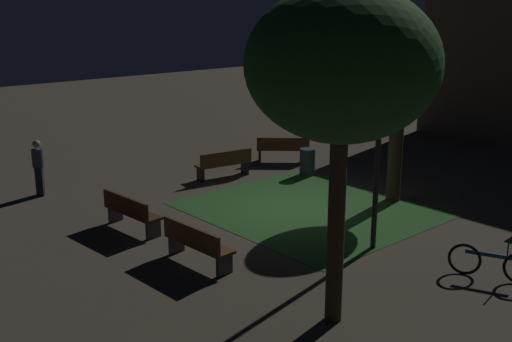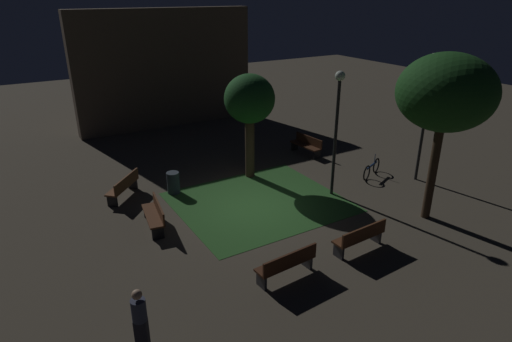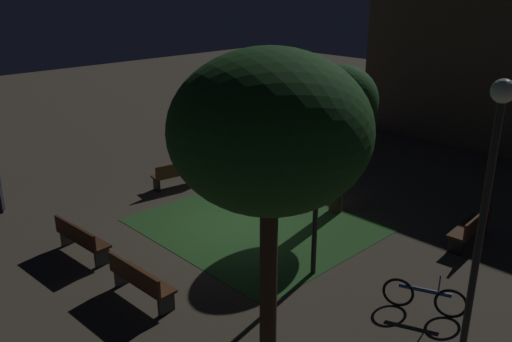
{
  "view_description": "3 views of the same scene",
  "coord_description": "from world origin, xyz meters",
  "px_view_note": "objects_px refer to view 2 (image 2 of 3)",
  "views": [
    {
      "loc": [
        11.31,
        -11.14,
        5.34
      ],
      "look_at": [
        -0.7,
        -0.64,
        1.0
      ],
      "focal_mm": 43.63,
      "sensor_mm": 36.0,
      "label": 1
    },
    {
      "loc": [
        -7.16,
        -12.11,
        7.33
      ],
      "look_at": [
        0.14,
        0.01,
        1.42
      ],
      "focal_mm": 30.3,
      "sensor_mm": 36.0,
      "label": 2
    },
    {
      "loc": [
        10.18,
        -9.12,
        6.52
      ],
      "look_at": [
        -0.41,
        1.05,
        1.2
      ],
      "focal_mm": 37.24,
      "sensor_mm": 36.0,
      "label": 3
    }
  ],
  "objects_px": {
    "bench_front_right": "(360,236)",
    "bench_by_lamp": "(287,263)",
    "bench_corner": "(307,145)",
    "lamp_post_plaza_west": "(428,98)",
    "bench_back_row": "(155,214)",
    "bicycle": "(372,169)",
    "lamp_post_plaza_east": "(337,114)",
    "tree_back_left": "(446,93)",
    "trash_bin": "(173,183)",
    "tree_back_right": "(250,101)",
    "pedestrian": "(140,319)",
    "bench_lawn_edge": "(124,186)"
  },
  "relations": [
    {
      "from": "bench_front_right",
      "to": "bench_by_lamp",
      "type": "bearing_deg",
      "value": 180.0
    },
    {
      "from": "bench_corner",
      "to": "lamp_post_plaza_west",
      "type": "height_order",
      "value": "lamp_post_plaza_west"
    },
    {
      "from": "bench_front_right",
      "to": "bench_back_row",
      "type": "height_order",
      "value": "same"
    },
    {
      "from": "bench_by_lamp",
      "to": "bicycle",
      "type": "bearing_deg",
      "value": 29.12
    },
    {
      "from": "lamp_post_plaza_east",
      "to": "tree_back_left",
      "type": "bearing_deg",
      "value": -62.67
    },
    {
      "from": "bench_by_lamp",
      "to": "bench_back_row",
      "type": "distance_m",
      "value": 5.06
    },
    {
      "from": "tree_back_left",
      "to": "trash_bin",
      "type": "bearing_deg",
      "value": 137.03
    },
    {
      "from": "bench_by_lamp",
      "to": "lamp_post_plaza_east",
      "type": "bearing_deg",
      "value": 37.57
    },
    {
      "from": "lamp_post_plaza_west",
      "to": "bicycle",
      "type": "xyz_separation_m",
      "value": [
        -1.38,
        1.2,
        -3.12
      ]
    },
    {
      "from": "bench_back_row",
      "to": "tree_back_right",
      "type": "distance_m",
      "value": 6.0
    },
    {
      "from": "bench_front_right",
      "to": "tree_back_left",
      "type": "xyz_separation_m",
      "value": [
        3.49,
        0.39,
        3.89
      ]
    },
    {
      "from": "bench_back_row",
      "to": "pedestrian",
      "type": "distance_m",
      "value": 5.48
    },
    {
      "from": "bench_front_right",
      "to": "bench_corner",
      "type": "relative_size",
      "value": 0.99
    },
    {
      "from": "bench_lawn_edge",
      "to": "lamp_post_plaza_east",
      "type": "relative_size",
      "value": 0.35
    },
    {
      "from": "bench_lawn_edge",
      "to": "tree_back_right",
      "type": "height_order",
      "value": "tree_back_right"
    },
    {
      "from": "bench_lawn_edge",
      "to": "lamp_post_plaza_west",
      "type": "bearing_deg",
      "value": -22.71
    },
    {
      "from": "bench_lawn_edge",
      "to": "lamp_post_plaza_east",
      "type": "height_order",
      "value": "lamp_post_plaza_east"
    },
    {
      "from": "tree_back_left",
      "to": "pedestrian",
      "type": "xyz_separation_m",
      "value": [
        -10.37,
        -0.89,
        -3.52
      ]
    },
    {
      "from": "bench_corner",
      "to": "lamp_post_plaza_east",
      "type": "bearing_deg",
      "value": -114.65
    },
    {
      "from": "bench_by_lamp",
      "to": "bench_back_row",
      "type": "relative_size",
      "value": 0.99
    },
    {
      "from": "lamp_post_plaza_east",
      "to": "bench_lawn_edge",
      "type": "bearing_deg",
      "value": 151.13
    },
    {
      "from": "tree_back_left",
      "to": "lamp_post_plaza_east",
      "type": "relative_size",
      "value": 1.18
    },
    {
      "from": "bench_back_row",
      "to": "bench_lawn_edge",
      "type": "distance_m",
      "value": 2.81
    },
    {
      "from": "bench_back_row",
      "to": "lamp_post_plaza_east",
      "type": "xyz_separation_m",
      "value": [
        6.72,
        -1.06,
        2.73
      ]
    },
    {
      "from": "trash_bin",
      "to": "bicycle",
      "type": "relative_size",
      "value": 0.54
    },
    {
      "from": "tree_back_right",
      "to": "trash_bin",
      "type": "relative_size",
      "value": 5.05
    },
    {
      "from": "bench_lawn_edge",
      "to": "tree_back_left",
      "type": "bearing_deg",
      "value": -39.04
    },
    {
      "from": "tree_back_left",
      "to": "pedestrian",
      "type": "relative_size",
      "value": 3.5
    },
    {
      "from": "bench_back_row",
      "to": "trash_bin",
      "type": "height_order",
      "value": "bench_back_row"
    },
    {
      "from": "lamp_post_plaza_east",
      "to": "trash_bin",
      "type": "xyz_separation_m",
      "value": [
        -5.24,
        3.26,
        -2.79
      ]
    },
    {
      "from": "lamp_post_plaza_east",
      "to": "trash_bin",
      "type": "height_order",
      "value": "lamp_post_plaza_east"
    },
    {
      "from": "trash_bin",
      "to": "bench_front_right",
      "type": "bearing_deg",
      "value": -63.55
    },
    {
      "from": "bench_front_right",
      "to": "lamp_post_plaza_west",
      "type": "relative_size",
      "value": 0.35
    },
    {
      "from": "tree_back_right",
      "to": "bench_by_lamp",
      "type": "bearing_deg",
      "value": -112.23
    },
    {
      "from": "tree_back_left",
      "to": "bench_lawn_edge",
      "type": "bearing_deg",
      "value": 140.96
    },
    {
      "from": "tree_back_left",
      "to": "bench_front_right",
      "type": "bearing_deg",
      "value": -173.68
    },
    {
      "from": "lamp_post_plaza_east",
      "to": "pedestrian",
      "type": "relative_size",
      "value": 2.96
    },
    {
      "from": "bench_by_lamp",
      "to": "bench_corner",
      "type": "xyz_separation_m",
      "value": [
        6.45,
        7.62,
        0.0
      ]
    },
    {
      "from": "bench_corner",
      "to": "bench_lawn_edge",
      "type": "distance_m",
      "value": 8.88
    },
    {
      "from": "bench_front_right",
      "to": "tree_back_left",
      "type": "bearing_deg",
      "value": 6.32
    },
    {
      "from": "bench_corner",
      "to": "trash_bin",
      "type": "relative_size",
      "value": 2.13
    },
    {
      "from": "bench_corner",
      "to": "bench_back_row",
      "type": "bearing_deg",
      "value": -160.54
    },
    {
      "from": "bench_lawn_edge",
      "to": "lamp_post_plaza_east",
      "type": "xyz_separation_m",
      "value": [
        6.99,
        -3.86,
        2.73
      ]
    },
    {
      "from": "bicycle",
      "to": "bench_back_row",
      "type": "bearing_deg",
      "value": 176.35
    },
    {
      "from": "lamp_post_plaza_west",
      "to": "bicycle",
      "type": "height_order",
      "value": "lamp_post_plaza_west"
    },
    {
      "from": "bench_lawn_edge",
      "to": "bicycle",
      "type": "relative_size",
      "value": 1.03
    },
    {
      "from": "lamp_post_plaza_east",
      "to": "lamp_post_plaza_west",
      "type": "distance_m",
      "value": 4.04
    },
    {
      "from": "tree_back_left",
      "to": "lamp_post_plaza_east",
      "type": "bearing_deg",
      "value": 117.33
    },
    {
      "from": "bench_by_lamp",
      "to": "pedestrian",
      "type": "distance_m",
      "value": 4.23
    },
    {
      "from": "bench_by_lamp",
      "to": "pedestrian",
      "type": "xyz_separation_m",
      "value": [
        -4.18,
        -0.5,
        0.37
      ]
    }
  ]
}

